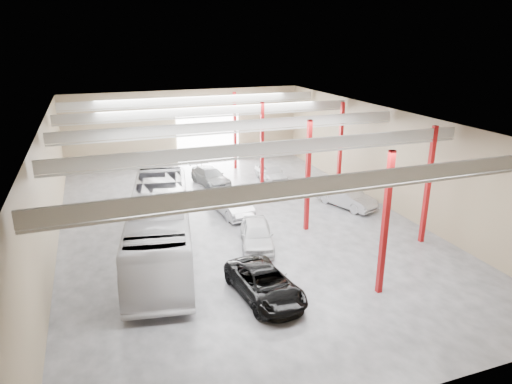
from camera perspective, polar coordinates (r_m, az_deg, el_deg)
depot_shell at (r=28.65m, az=-2.22°, el=5.40°), size 22.12×32.12×7.06m
coach_bus at (r=25.53m, az=-11.89°, el=-4.16°), size 5.32×13.55×3.68m
black_sedan at (r=21.74m, az=1.09°, el=-11.37°), size 2.88×5.34×1.42m
car_row_a at (r=26.55m, az=0.09°, el=-5.33°), size 2.96×4.82×1.53m
car_row_b at (r=31.46m, az=-3.17°, el=-1.32°), size 2.17×5.00×1.60m
car_row_c at (r=37.76m, az=-5.72°, el=1.95°), size 2.86×5.09×1.39m
car_right_near at (r=33.31m, az=11.28°, el=-0.58°), size 3.03×4.85×1.51m
car_right_far at (r=38.65m, az=1.89°, el=2.48°), size 1.80×4.30×1.45m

